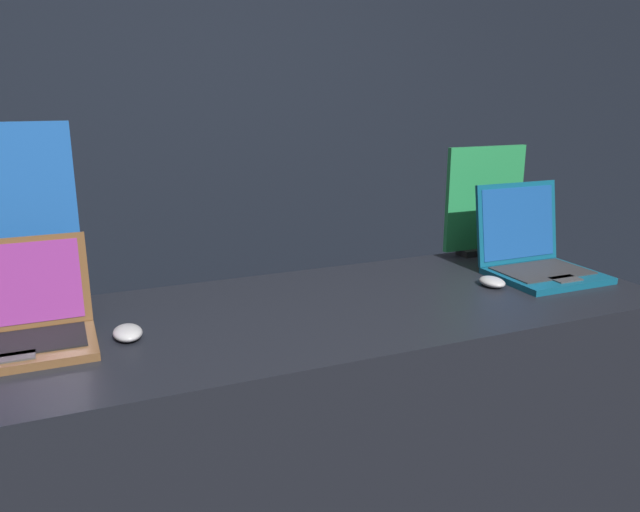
{
  "coord_description": "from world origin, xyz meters",
  "views": [
    {
      "loc": [
        -0.64,
        -1.17,
        1.54
      ],
      "look_at": [
        0.01,
        0.36,
        1.09
      ],
      "focal_mm": 35.0,
      "sensor_mm": 36.0,
      "label": 1
    }
  ],
  "objects_px": {
    "mouse_back": "(492,282)",
    "promo_stand_back": "(484,204)",
    "laptop_front": "(10,324)",
    "promo_stand_front": "(5,228)",
    "mouse_front": "(128,333)",
    "laptop_back": "(535,254)"
  },
  "relations": [
    {
      "from": "promo_stand_front",
      "to": "laptop_back",
      "type": "bearing_deg",
      "value": -7.61
    },
    {
      "from": "promo_stand_back",
      "to": "laptop_back",
      "type": "bearing_deg",
      "value": -90.0
    },
    {
      "from": "laptop_back",
      "to": "mouse_back",
      "type": "relative_size",
      "value": 3.42
    },
    {
      "from": "mouse_back",
      "to": "promo_stand_back",
      "type": "height_order",
      "value": "promo_stand_back"
    },
    {
      "from": "laptop_front",
      "to": "mouse_back",
      "type": "relative_size",
      "value": 3.9
    },
    {
      "from": "laptop_front",
      "to": "promo_stand_front",
      "type": "bearing_deg",
      "value": 90.0
    },
    {
      "from": "promo_stand_front",
      "to": "mouse_front",
      "type": "bearing_deg",
      "value": -45.29
    },
    {
      "from": "laptop_front",
      "to": "promo_stand_front",
      "type": "distance_m",
      "value": 0.28
    },
    {
      "from": "promo_stand_front",
      "to": "laptop_back",
      "type": "relative_size",
      "value": 1.58
    },
    {
      "from": "mouse_back",
      "to": "laptop_front",
      "type": "bearing_deg",
      "value": 177.36
    },
    {
      "from": "mouse_back",
      "to": "promo_stand_back",
      "type": "xyz_separation_m",
      "value": [
        0.21,
        0.34,
        0.17
      ]
    },
    {
      "from": "mouse_front",
      "to": "promo_stand_back",
      "type": "distance_m",
      "value": 1.36
    },
    {
      "from": "mouse_front",
      "to": "promo_stand_front",
      "type": "distance_m",
      "value": 0.43
    },
    {
      "from": "mouse_front",
      "to": "promo_stand_back",
      "type": "bearing_deg",
      "value": 14.16
    },
    {
      "from": "mouse_back",
      "to": "promo_stand_back",
      "type": "bearing_deg",
      "value": 57.65
    },
    {
      "from": "promo_stand_front",
      "to": "promo_stand_back",
      "type": "distance_m",
      "value": 1.57
    },
    {
      "from": "mouse_back",
      "to": "promo_stand_back",
      "type": "relative_size",
      "value": 0.24
    },
    {
      "from": "laptop_front",
      "to": "laptop_back",
      "type": "xyz_separation_m",
      "value": [
        1.57,
        -0.0,
        0.01
      ]
    },
    {
      "from": "promo_stand_back",
      "to": "mouse_back",
      "type": "bearing_deg",
      "value": -122.35
    },
    {
      "from": "promo_stand_back",
      "to": "laptop_front",
      "type": "bearing_deg",
      "value": -170.02
    },
    {
      "from": "laptop_front",
      "to": "mouse_front",
      "type": "distance_m",
      "value": 0.27
    },
    {
      "from": "mouse_front",
      "to": "mouse_back",
      "type": "bearing_deg",
      "value": -0.41
    }
  ]
}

